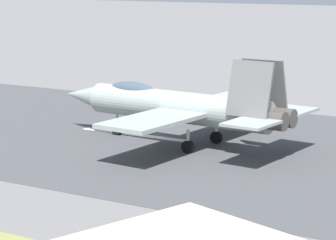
% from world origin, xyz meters
% --- Properties ---
extents(ground_plane, '(400.00, 400.00, 0.00)m').
position_xyz_m(ground_plane, '(0.00, 0.00, 0.00)').
color(ground_plane, slate).
extents(runway_strip, '(240.00, 26.00, 0.02)m').
position_xyz_m(runway_strip, '(-0.02, 0.00, 0.01)').
color(runway_strip, '#444448').
rests_on(runway_strip, ground).
extents(fighter_jet, '(17.15, 14.73, 5.63)m').
position_xyz_m(fighter_jet, '(-3.57, 1.00, 2.43)').
color(fighter_jet, '#959F9A').
rests_on(fighter_jet, ground).
extents(crew_person, '(0.28, 0.70, 1.69)m').
position_xyz_m(crew_person, '(7.66, -6.05, 0.84)').
color(crew_person, '#1E2338').
rests_on(crew_person, ground).
extents(marker_cone_mid, '(0.44, 0.44, 0.55)m').
position_xyz_m(marker_cone_mid, '(5.02, -11.82, 0.28)').
color(marker_cone_mid, orange).
rests_on(marker_cone_mid, ground).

